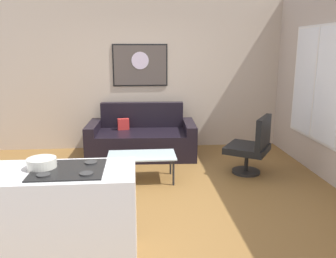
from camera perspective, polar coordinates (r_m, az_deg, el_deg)
The scene contains 9 objects.
ground at distance 4.61m, azimuth -3.27°, elevation -11.44°, with size 6.40×6.40×0.04m, color brown.
back_wall at distance 6.63m, azimuth -4.09°, elevation 8.88°, with size 6.40×0.05×2.80m, color #BDAB96.
couch at distance 6.23m, azimuth -4.32°, elevation -1.71°, with size 1.91×1.03×0.91m.
coffee_table at distance 5.05m, azimuth -4.33°, elevation -4.58°, with size 0.98×0.53×0.39m.
armchair at distance 5.43m, azimuth 13.64°, elevation -2.73°, with size 0.83×0.84×0.91m.
kitchen_counter at distance 3.33m, azimuth -20.96°, elevation -13.66°, with size 1.75×0.65×0.91m.
mixing_bowl at distance 3.18m, azimuth -19.96°, elevation -5.36°, with size 0.25×0.25×0.09m.
wall_painting at distance 6.57m, azimuth -4.58°, elevation 10.38°, with size 1.02×0.03×0.77m.
window at distance 5.78m, azimuth 23.00°, elevation 6.91°, with size 0.03×1.45×1.73m.
Camera 1 is at (-0.11, -4.18, 1.90)m, focal length 37.22 mm.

